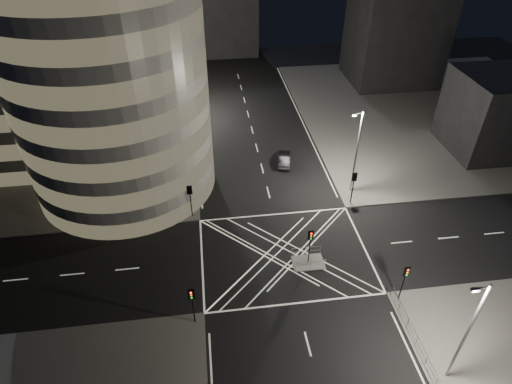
{
  "coord_description": "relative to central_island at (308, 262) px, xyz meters",
  "views": [
    {
      "loc": [
        -6.68,
        -28.93,
        30.03
      ],
      "look_at": [
        -1.94,
        6.35,
        3.0
      ],
      "focal_mm": 30.0,
      "sensor_mm": 36.0,
      "label": 1
    }
  ],
  "objects": [
    {
      "name": "railing_island_north",
      "position": [
        0.0,
        0.9,
        0.62
      ],
      "size": [
        2.8,
        0.06,
        1.1
      ],
      "primitive_type": "cube",
      "color": "slate",
      "rests_on": "central_island"
    },
    {
      "name": "traffic_signal_fl",
      "position": [
        -10.8,
        8.3,
        2.84
      ],
      "size": [
        0.55,
        0.22,
        4.0
      ],
      "color": "black",
      "rests_on": "sidewalk_far_left"
    },
    {
      "name": "street_lamp_right_far",
      "position": [
        7.44,
        10.5,
        5.47
      ],
      "size": [
        1.25,
        0.25,
        10.0
      ],
      "color": "slate",
      "rests_on": "sidewalk_far_right"
    },
    {
      "name": "traffic_signal_nr",
      "position": [
        6.8,
        -5.3,
        2.84
      ],
      "size": [
        0.55,
        0.22,
        4.0
      ],
      "color": "black",
      "rests_on": "sidewalk_near_right"
    },
    {
      "name": "tree_d",
      "position": [
        -12.5,
        28.5,
        5.03
      ],
      "size": [
        5.16,
        5.16,
        7.93
      ],
      "color": "black",
      "rests_on": "sidewalk_far_left"
    },
    {
      "name": "building_right_far",
      "position": [
        24.0,
        41.5,
        7.58
      ],
      "size": [
        14.0,
        12.0,
        15.0
      ],
      "primitive_type": "cube",
      "color": "black",
      "rests_on": "sidewalk_far_right"
    },
    {
      "name": "traffic_signal_island",
      "position": [
        0.0,
        0.0,
        2.84
      ],
      "size": [
        0.55,
        0.22,
        4.0
      ],
      "color": "black",
      "rests_on": "central_island"
    },
    {
      "name": "office_tower_curved",
      "position": [
        -22.74,
        20.24,
        12.58
      ],
      "size": [
        30.0,
        29.0,
        27.2
      ],
      "color": "gray",
      "rests_on": "sidewalk_far_left"
    },
    {
      "name": "tree_e",
      "position": [
        -12.5,
        34.5,
        3.79
      ],
      "size": [
        3.78,
        3.78,
        5.9
      ],
      "color": "black",
      "rests_on": "sidewalk_far_left"
    },
    {
      "name": "office_block_rear",
      "position": [
        -24.0,
        43.5,
        11.07
      ],
      "size": [
        24.0,
        16.0,
        22.0
      ],
      "primitive_type": "cube",
      "color": "gray",
      "rests_on": "sidewalk_far_left"
    },
    {
      "name": "tree_c",
      "position": [
        -12.5,
        22.5,
        4.39
      ],
      "size": [
        3.59,
        3.59,
        6.4
      ],
      "color": "black",
      "rests_on": "sidewalk_far_left"
    },
    {
      "name": "ground",
      "position": [
        -2.0,
        1.5,
        -0.07
      ],
      "size": [
        120.0,
        120.0,
        0.0
      ],
      "primitive_type": "plane",
      "color": "black",
      "rests_on": "ground"
    },
    {
      "name": "tree_a",
      "position": [
        -12.5,
        10.5,
        4.48
      ],
      "size": [
        4.1,
        4.1,
        6.78
      ],
      "color": "black",
      "rests_on": "sidewalk_far_left"
    },
    {
      "name": "railing_island_south",
      "position": [
        0.0,
        -0.9,
        0.62
      ],
      "size": [
        2.8,
        0.06,
        1.1
      ],
      "primitive_type": "cube",
      "color": "slate",
      "rests_on": "central_island"
    },
    {
      "name": "tree_b",
      "position": [
        -12.5,
        16.5,
        4.75
      ],
      "size": [
        4.71,
        4.71,
        7.39
      ],
      "color": "black",
      "rests_on": "sidewalk_far_left"
    },
    {
      "name": "building_right_near",
      "position": [
        28.0,
        17.5,
        5.08
      ],
      "size": [
        10.0,
        10.0,
        10.0
      ],
      "primitive_type": "cube",
      "color": "black",
      "rests_on": "sidewalk_far_right"
    },
    {
      "name": "central_island",
      "position": [
        0.0,
        0.0,
        0.0
      ],
      "size": [
        3.0,
        2.0,
        0.15
      ],
      "primitive_type": "cube",
      "color": "slate",
      "rests_on": "ground"
    },
    {
      "name": "building_far_end",
      "position": [
        -6.0,
        59.5,
        8.93
      ],
      "size": [
        18.0,
        8.0,
        18.0
      ],
      "primitive_type": "cube",
      "color": "black",
      "rests_on": "ground"
    },
    {
      "name": "railing_near_right",
      "position": [
        6.3,
        -10.65,
        0.62
      ],
      "size": [
        0.06,
        11.7,
        1.1
      ],
      "primitive_type": "cube",
      "color": "slate",
      "rests_on": "sidewalk_near_right"
    },
    {
      "name": "street_lamp_right_near",
      "position": [
        7.44,
        -12.5,
        5.47
      ],
      "size": [
        1.25,
        0.25,
        10.0
      ],
      "color": "slate",
      "rests_on": "sidewalk_near_right"
    },
    {
      "name": "sidewalk_far_left",
      "position": [
        -31.0,
        28.5,
        0.0
      ],
      "size": [
        42.0,
        42.0,
        0.15
      ],
      "primitive_type": "cube",
      "color": "#504E4B",
      "rests_on": "ground"
    },
    {
      "name": "street_lamp_left_far",
      "position": [
        -11.44,
        31.5,
        5.47
      ],
      "size": [
        1.25,
        0.25,
        10.0
      ],
      "color": "slate",
      "rests_on": "sidewalk_far_left"
    },
    {
      "name": "traffic_signal_nl",
      "position": [
        -10.8,
        -5.3,
        2.84
      ],
      "size": [
        0.55,
        0.22,
        4.0
      ],
      "color": "black",
      "rests_on": "sidewalk_near_left"
    },
    {
      "name": "street_lamp_left_near",
      "position": [
        -11.44,
        13.5,
        5.47
      ],
      "size": [
        1.25,
        0.25,
        10.0
      ],
      "color": "slate",
      "rests_on": "sidewalk_far_left"
    },
    {
      "name": "sedan",
      "position": [
        0.92,
        17.27,
        0.6
      ],
      "size": [
        2.23,
        4.33,
        1.36
      ],
      "primitive_type": "imported",
      "rotation": [
        0.0,
        0.0,
        2.94
      ],
      "color": "black",
      "rests_on": "ground"
    },
    {
      "name": "traffic_signal_fr",
      "position": [
        6.8,
        8.3,
        2.84
      ],
      "size": [
        0.55,
        0.22,
        4.0
      ],
      "color": "black",
      "rests_on": "sidewalk_far_right"
    },
    {
      "name": "sidewalk_far_right",
      "position": [
        27.0,
        28.5,
        0.0
      ],
      "size": [
        42.0,
        42.0,
        0.15
      ],
      "primitive_type": "cube",
      "color": "#504E4B",
      "rests_on": "ground"
    }
  ]
}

